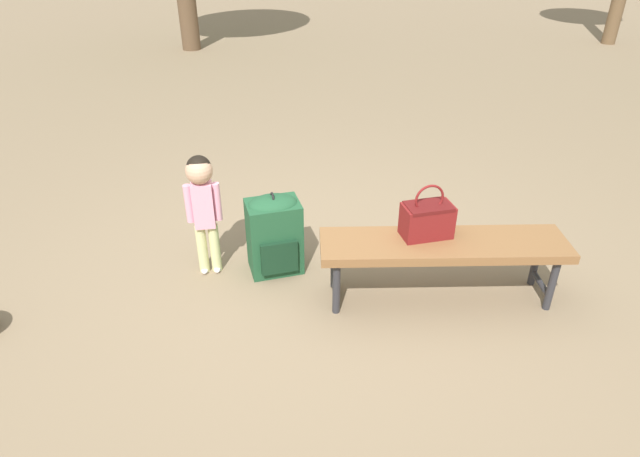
% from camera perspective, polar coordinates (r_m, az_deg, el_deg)
% --- Properties ---
extents(ground_plane, '(40.00, 40.00, 0.00)m').
position_cam_1_polar(ground_plane, '(3.96, -0.22, -4.82)').
color(ground_plane, '#7F6B51').
rests_on(ground_plane, ground).
extents(park_bench, '(1.65, 0.85, 0.45)m').
position_cam_1_polar(park_bench, '(3.61, 12.86, -2.07)').
color(park_bench, brown).
rests_on(park_bench, ground).
extents(handbag, '(0.37, 0.31, 0.37)m').
position_cam_1_polar(handbag, '(3.55, 11.22, 1.04)').
color(handbag, maroon).
rests_on(handbag, park_bench).
extents(child_standing, '(0.23, 0.18, 0.90)m').
position_cam_1_polar(child_standing, '(3.78, -12.28, 3.21)').
color(child_standing, '#CCCC8C').
rests_on(child_standing, ground).
extents(backpack_large, '(0.46, 0.43, 0.63)m').
position_cam_1_polar(backpack_large, '(3.86, -4.84, -0.38)').
color(backpack_large, '#1E4C2D').
rests_on(backpack_large, ground).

